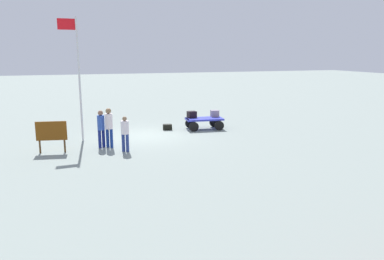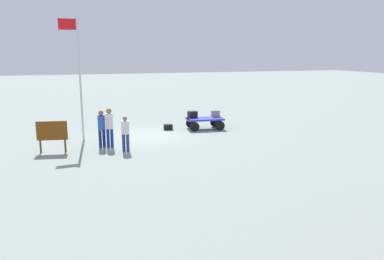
% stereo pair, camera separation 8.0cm
% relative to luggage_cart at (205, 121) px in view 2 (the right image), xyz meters
% --- Properties ---
extents(ground_plane, '(120.00, 120.00, 0.00)m').
position_rel_luggage_cart_xyz_m(ground_plane, '(3.36, 0.64, -0.46)').
color(ground_plane, gray).
extents(luggage_cart, '(2.17, 1.36, 0.64)m').
position_rel_luggage_cart_xyz_m(luggage_cart, '(0.00, 0.00, 0.00)').
color(luggage_cart, '#2F37BA').
rests_on(luggage_cart, ground).
extents(suitcase_tan, '(0.49, 0.40, 0.38)m').
position_rel_luggage_cart_xyz_m(suitcase_tan, '(-0.76, -0.26, 0.36)').
color(suitcase_tan, gray).
rests_on(suitcase_tan, luggage_cart).
extents(suitcase_maroon, '(0.53, 0.45, 0.37)m').
position_rel_luggage_cart_xyz_m(suitcase_maroon, '(0.60, -0.38, 0.36)').
color(suitcase_maroon, black).
rests_on(suitcase_maroon, luggage_cart).
extents(suitcase_dark, '(0.56, 0.44, 0.31)m').
position_rel_luggage_cart_xyz_m(suitcase_dark, '(2.01, -0.49, -0.31)').
color(suitcase_dark, black).
rests_on(suitcase_dark, ground).
extents(worker_lead, '(0.48, 0.48, 1.57)m').
position_rel_luggage_cart_xyz_m(worker_lead, '(5.00, 3.55, 0.45)').
color(worker_lead, navy).
rests_on(worker_lead, ground).
extents(worker_trailing, '(0.47, 0.47, 1.82)m').
position_rel_luggage_cart_xyz_m(worker_trailing, '(5.57, 2.62, 0.61)').
color(worker_trailing, navy).
rests_on(worker_trailing, ground).
extents(worker_supervisor, '(0.44, 0.44, 1.72)m').
position_rel_luggage_cart_xyz_m(worker_supervisor, '(5.91, 2.49, 0.54)').
color(worker_supervisor, navy).
rests_on(worker_supervisor, ground).
extents(flagpole, '(0.89, 0.10, 5.92)m').
position_rel_luggage_cart_xyz_m(flagpole, '(6.75, 0.80, 2.93)').
color(flagpole, silver).
rests_on(flagpole, ground).
extents(signboard, '(1.28, 0.28, 1.38)m').
position_rel_luggage_cart_xyz_m(signboard, '(8.03, 2.74, 0.44)').
color(signboard, '#4C3319').
rests_on(signboard, ground).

